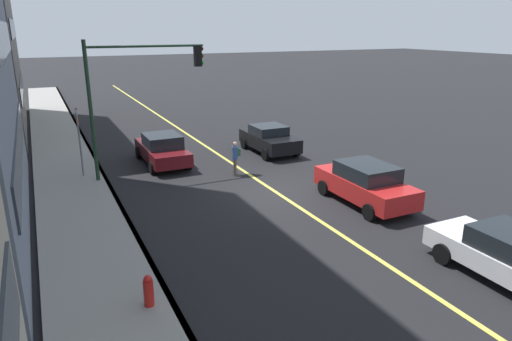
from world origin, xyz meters
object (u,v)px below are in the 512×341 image
(car_black, at_px, (269,139))
(pedestrian_with_backpack, at_px, (235,156))
(fire_hydrant, at_px, (149,293))
(car_maroon, at_px, (162,149))
(traffic_light_mast, at_px, (136,84))
(car_red, at_px, (365,183))
(street_sign_post, at_px, (79,138))

(car_black, distance_m, pedestrian_with_backpack, 4.33)
(pedestrian_with_backpack, bearing_deg, fire_hydrant, 145.57)
(car_maroon, relative_size, traffic_light_mast, 0.74)
(car_red, distance_m, traffic_light_mast, 10.30)
(street_sign_post, bearing_deg, car_maroon, -78.93)
(car_black, distance_m, fire_hydrant, 14.81)
(pedestrian_with_backpack, bearing_deg, car_maroon, 38.06)
(fire_hydrant, bearing_deg, traffic_light_mast, -11.59)
(street_sign_post, relative_size, fire_hydrant, 3.37)
(car_red, relative_size, street_sign_post, 1.35)
(traffic_light_mast, xyz_separation_m, street_sign_post, (0.91, 2.41, -2.29))
(car_red, xyz_separation_m, fire_hydrant, (-3.40, 9.01, -0.34))
(street_sign_post, bearing_deg, car_red, -129.85)
(traffic_light_mast, xyz_separation_m, fire_hydrant, (-10.26, 2.10, -3.67))
(traffic_light_mast, bearing_deg, car_black, -79.16)
(car_red, xyz_separation_m, car_black, (8.22, -0.17, -0.06))
(car_black, bearing_deg, fire_hydrant, 141.67)
(car_maroon, bearing_deg, car_black, -92.96)
(car_red, xyz_separation_m, car_maroon, (8.52, 5.55, -0.05))
(fire_hydrant, bearing_deg, street_sign_post, 1.56)
(car_red, distance_m, car_maroon, 10.16)
(car_maroon, distance_m, street_sign_post, 4.00)
(traffic_light_mast, relative_size, fire_hydrant, 6.35)
(car_maroon, bearing_deg, car_red, -146.92)
(traffic_light_mast, distance_m, fire_hydrant, 11.10)
(car_red, xyz_separation_m, street_sign_post, (7.78, 9.32, 1.05))
(pedestrian_with_backpack, bearing_deg, street_sign_post, 68.60)
(pedestrian_with_backpack, xyz_separation_m, traffic_light_mast, (1.55, 3.87, 3.24))
(fire_hydrant, bearing_deg, car_red, -69.36)
(pedestrian_with_backpack, distance_m, fire_hydrant, 10.57)
(car_black, height_order, traffic_light_mast, traffic_light_mast)
(car_black, relative_size, traffic_light_mast, 0.66)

